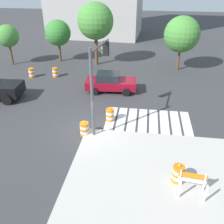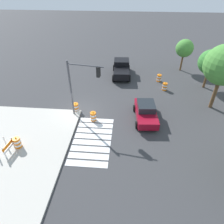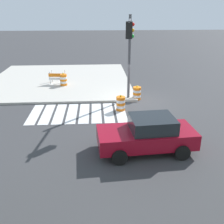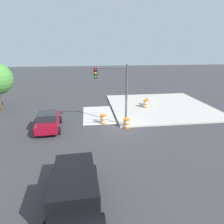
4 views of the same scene
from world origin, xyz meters
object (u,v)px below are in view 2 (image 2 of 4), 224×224
object	(u,v)px
sports_car	(146,112)
construction_barricade	(7,146)
traffic_light_pole	(82,80)
traffic_barrel_median_near	(159,78)
traffic_barrel_on_sidewalk	(17,143)
traffic_barrel_crosswalk_end	(76,108)
street_tree_streetside_near	(211,62)
traffic_barrel_median_far	(93,116)
street_tree_corner_lot	(185,48)
pickup_truck	(121,68)
traffic_barrel_near_corner	(165,87)
street_tree_streetside_far	(224,65)

from	to	relation	value
sports_car	construction_barricade	world-z (taller)	sports_car
construction_barricade	traffic_light_pole	xyz separation A→B (m)	(-5.30, 5.05, 3.19)
traffic_barrel_median_near	traffic_barrel_on_sidewalk	xyz separation A→B (m)	(12.99, -12.59, 0.15)
traffic_barrel_crosswalk_end	street_tree_streetside_near	world-z (taller)	street_tree_streetside_near
traffic_light_pole	traffic_barrel_median_far	bearing A→B (deg)	57.94
sports_car	construction_barricade	bearing A→B (deg)	-63.70
sports_car	traffic_barrel_median_near	bearing A→B (deg)	165.10
traffic_barrel_crosswalk_end	street_tree_streetside_near	distance (m)	16.05
traffic_light_pole	street_tree_corner_lot	bearing A→B (deg)	136.27
construction_barricade	traffic_light_pole	bearing A→B (deg)	136.36
traffic_barrel_median_near	pickup_truck	bearing A→B (deg)	-107.35
traffic_barrel_median_far	street_tree_streetside_near	world-z (taller)	street_tree_streetside_near
pickup_truck	street_tree_corner_lot	size ratio (longest dim) A/B	1.21
pickup_truck	traffic_barrel_near_corner	size ratio (longest dim) A/B	5.13
traffic_barrel_median_far	construction_barricade	bearing A→B (deg)	-51.79
traffic_barrel_median_far	traffic_barrel_crosswalk_end	bearing A→B (deg)	-123.79
traffic_barrel_crosswalk_end	construction_barricade	size ratio (longest dim) A/B	0.78
street_tree_streetside_far	traffic_barrel_on_sidewalk	bearing A→B (deg)	-66.95
pickup_truck	traffic_barrel_median_far	world-z (taller)	pickup_truck
traffic_barrel_crosswalk_end	street_tree_streetside_far	size ratio (longest dim) A/B	0.16
traffic_light_pole	traffic_barrel_on_sidewalk	bearing A→B (deg)	-43.74
pickup_truck	traffic_light_pole	xyz separation A→B (m)	(9.82, -3.14, 2.94)
traffic_barrel_median_near	street_tree_streetside_near	bearing A→B (deg)	77.44
traffic_light_pole	street_tree_streetside_far	world-z (taller)	street_tree_streetside_far
sports_car	traffic_barrel_crosswalk_end	distance (m)	7.01
street_tree_streetside_far	street_tree_corner_lot	size ratio (longest dim) A/B	1.51
sports_car	traffic_barrel_near_corner	size ratio (longest dim) A/B	4.33
traffic_barrel_on_sidewalk	traffic_light_pole	world-z (taller)	traffic_light_pole
traffic_barrel_on_sidewalk	street_tree_corner_lot	world-z (taller)	street_tree_corner_lot
traffic_barrel_near_corner	traffic_barrel_on_sidewalk	xyz separation A→B (m)	(10.71, -13.02, 0.15)
traffic_light_pole	street_tree_streetside_far	bearing A→B (deg)	101.76
pickup_truck	traffic_barrel_crosswalk_end	world-z (taller)	pickup_truck
traffic_barrel_median_far	street_tree_streetside_near	distance (m)	14.91
traffic_barrel_on_sidewalk	street_tree_corner_lot	size ratio (longest dim) A/B	0.24
sports_car	street_tree_corner_lot	xyz separation A→B (m)	(-11.94, 5.62, 2.32)
street_tree_streetside_far	street_tree_streetside_near	bearing A→B (deg)	172.86
traffic_barrel_median_near	street_tree_corner_lot	world-z (taller)	street_tree_corner_lot
street_tree_streetside_near	traffic_barrel_on_sidewalk	bearing A→B (deg)	-56.63
traffic_barrel_median_near	traffic_barrel_on_sidewalk	world-z (taller)	traffic_barrel_on_sidewalk
pickup_truck	traffic_barrel_median_far	bearing A→B (deg)	-11.97
sports_car	pickup_truck	world-z (taller)	pickup_truck
sports_car	street_tree_corner_lot	world-z (taller)	street_tree_corner_lot
sports_car	traffic_barrel_median_far	size ratio (longest dim) A/B	4.33
traffic_barrel_near_corner	street_tree_streetside_near	distance (m)	5.73
sports_car	street_tree_corner_lot	distance (m)	13.40
pickup_truck	street_tree_streetside_near	world-z (taller)	street_tree_streetside_near
traffic_barrel_median_far	street_tree_streetside_far	size ratio (longest dim) A/B	0.16
traffic_barrel_on_sidewalk	street_tree_streetside_near	size ratio (longest dim) A/B	0.22
traffic_barrel_median_far	traffic_light_pole	world-z (taller)	traffic_light_pole
pickup_truck	traffic_barrel_on_sidewalk	xyz separation A→B (m)	(14.54, -7.65, -0.37)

